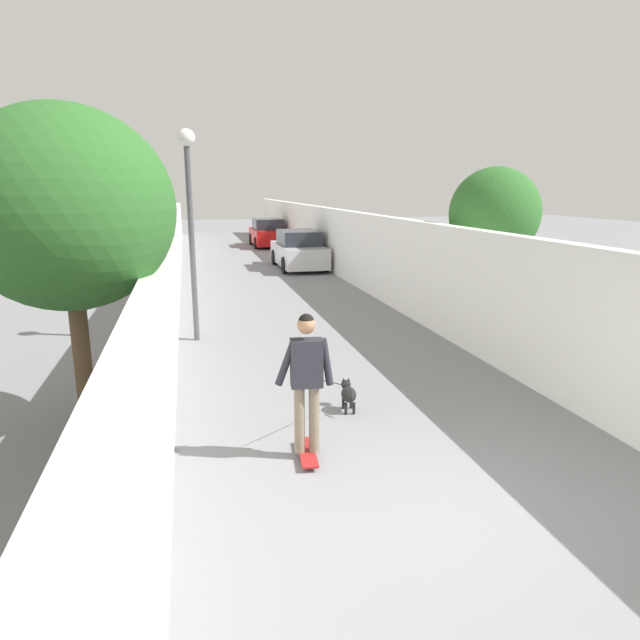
% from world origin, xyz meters
% --- Properties ---
extents(ground_plane, '(80.00, 80.00, 0.00)m').
position_xyz_m(ground_plane, '(14.00, 0.00, 0.00)').
color(ground_plane, gray).
extents(wall_left, '(48.00, 0.30, 2.18)m').
position_xyz_m(wall_left, '(12.00, 3.02, 1.09)').
color(wall_left, silver).
rests_on(wall_left, ground).
extents(fence_right, '(48.00, 0.30, 2.45)m').
position_xyz_m(fence_right, '(12.00, -3.02, 1.23)').
color(fence_right, white).
rests_on(fence_right, ground).
extents(tree_right_near, '(2.13, 2.13, 3.74)m').
position_xyz_m(tree_right_near, '(7.50, -4.60, 2.63)').
color(tree_right_near, '#473523').
rests_on(tree_right_near, ground).
extents(tree_left_mid, '(2.66, 2.66, 4.27)m').
position_xyz_m(tree_left_mid, '(3.00, 4.01, 2.99)').
color(tree_left_mid, brown).
rests_on(tree_left_mid, ground).
extents(lamp_post, '(0.36, 0.36, 4.42)m').
position_xyz_m(lamp_post, '(7.46, 2.47, 3.01)').
color(lamp_post, '#4C4C51').
rests_on(lamp_post, ground).
extents(skateboard, '(0.82, 0.28, 0.08)m').
position_xyz_m(skateboard, '(1.59, 1.27, 0.07)').
color(skateboard, maroon).
rests_on(skateboard, ground).
extents(person_skateboarder, '(0.26, 0.71, 1.75)m').
position_xyz_m(person_skateboarder, '(1.59, 1.27, 1.11)').
color(person_skateboarder, '#726651').
rests_on(person_skateboarder, skateboard).
extents(dog, '(1.58, 1.04, 1.06)m').
position_xyz_m(dog, '(2.89, 0.36, 0.28)').
color(dog, black).
rests_on(dog, ground).
extents(car_near, '(4.10, 1.80, 1.54)m').
position_xyz_m(car_near, '(17.72, -1.87, 0.71)').
color(car_near, silver).
rests_on(car_near, ground).
extents(car_far, '(3.89, 1.80, 1.54)m').
position_xyz_m(car_far, '(26.53, -1.87, 0.71)').
color(car_far, '#B71414').
rests_on(car_far, ground).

